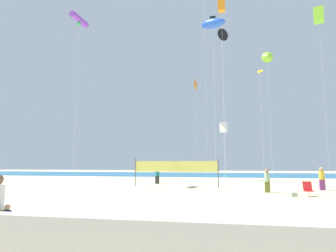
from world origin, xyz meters
TOP-DOWN VIEW (x-y plane):
  - ground_plane at (0.00, 0.00)m, footprint 120.00×120.00m
  - ocean_band at (0.00, 35.16)m, footprint 120.00×20.00m
  - boardwalk_ledge at (0.00, -9.69)m, footprint 28.00×0.44m
  - toddler_figure at (-2.41, -8.97)m, footprint 0.22×0.22m
  - beachgoer_sage_shirt at (6.17, 5.42)m, footprint 0.37×0.37m
  - beachgoer_mustard_shirt at (10.45, 7.92)m, footprint 0.39×0.39m
  - beachgoer_teal_shirt at (-3.19, 12.06)m, footprint 0.39×0.39m
  - folding_beach_chair at (8.31, 3.58)m, footprint 0.52×0.65m
  - volleyball_net at (-0.81, 8.48)m, footprint 7.26×0.60m
  - beach_handbag at (7.37, 2.96)m, footprint 0.33×0.17m
  - kite_lime_box at (13.57, 15.75)m, footprint 1.22×1.22m
  - kite_lime_delta at (7.91, 14.11)m, footprint 1.18×0.60m
  - kite_violet_tube at (-10.28, 8.64)m, footprint 0.83×2.46m
  - kite_blue_inflatable at (2.69, 4.50)m, footprint 2.21×1.78m
  - kite_yellow_diamond at (6.22, 7.24)m, footprint 0.58×0.58m
  - kite_orange_delta at (0.04, 19.66)m, footprint 0.36×1.66m
  - kite_black_delta at (3.35, 11.45)m, footprint 1.17×0.97m
  - kite_orange_box at (3.36, 7.54)m, footprint 0.62×0.62m
  - kite_white_box at (3.32, 19.49)m, footprint 0.97×0.97m

SIDE VIEW (x-z plane):
  - ground_plane at x=0.00m, z-range 0.00..0.00m
  - ocean_band at x=0.00m, z-range 0.00..0.01m
  - beach_handbag at x=7.37m, z-range 0.00..0.26m
  - boardwalk_ledge at x=0.00m, z-range 0.00..0.86m
  - folding_beach_chair at x=8.31m, z-range 0.02..0.91m
  - toddler_figure at x=-2.41m, z-range 0.03..0.98m
  - beachgoer_sage_shirt at x=6.17m, z-range 0.06..1.69m
  - beachgoer_teal_shirt at x=-3.19m, z-range 0.06..1.75m
  - beachgoer_mustard_shirt at x=10.45m, z-range 0.06..1.78m
  - volleyball_net at x=-0.81m, z-range 0.43..2.83m
  - kite_white_box at x=3.32m, z-range 2.84..9.71m
  - kite_yellow_diamond at x=6.22m, z-range 4.24..13.62m
  - kite_orange_delta at x=0.04m, z-range 5.50..18.18m
  - kite_blue_inflatable at x=2.69m, z-range 5.81..18.59m
  - kite_lime_delta at x=7.91m, z-range 6.15..19.61m
  - kite_black_delta at x=3.35m, z-range 6.85..21.85m
  - kite_orange_box at x=3.36m, z-range 7.32..22.99m
  - kite_violet_tube at x=-10.28m, z-range 7.76..23.97m
  - kite_lime_box at x=13.57m, z-range 8.44..26.93m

